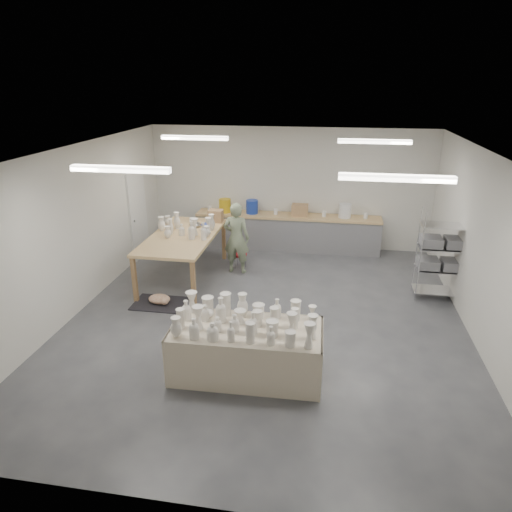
% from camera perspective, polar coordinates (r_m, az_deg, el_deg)
% --- Properties ---
extents(room, '(8.00, 8.02, 3.00)m').
position_cam_1_polar(room, '(7.70, 0.74, 6.09)').
color(room, '#424449').
rests_on(room, ground).
extents(back_counter, '(4.60, 0.60, 1.24)m').
position_cam_1_polar(back_counter, '(11.57, 3.87, 3.18)').
color(back_counter, tan).
rests_on(back_counter, ground).
extents(wire_shelf, '(0.88, 0.48, 1.80)m').
position_cam_1_polar(wire_shelf, '(9.48, 22.15, 0.21)').
color(wire_shelf, silver).
rests_on(wire_shelf, ground).
extents(drying_table, '(2.19, 1.08, 1.14)m').
position_cam_1_polar(drying_table, '(6.75, -1.27, -11.37)').
color(drying_table, olive).
rests_on(drying_table, ground).
extents(work_table, '(1.33, 2.64, 1.36)m').
position_cam_1_polar(work_table, '(9.87, -8.67, 2.80)').
color(work_table, tan).
rests_on(work_table, ground).
extents(rug, '(1.00, 0.70, 0.02)m').
position_cam_1_polar(rug, '(9.07, -11.95, -5.82)').
color(rug, black).
rests_on(rug, ground).
extents(cat, '(0.44, 0.33, 0.18)m').
position_cam_1_polar(cat, '(9.01, -11.91, -5.29)').
color(cat, white).
rests_on(cat, rug).
extents(potter, '(0.61, 0.42, 1.60)m').
position_cam_1_polar(potter, '(10.05, -2.46, 2.26)').
color(potter, gray).
rests_on(potter, ground).
extents(red_stool, '(0.36, 0.36, 0.34)m').
position_cam_1_polar(red_stool, '(10.47, -2.12, 0.15)').
color(red_stool, '#B1191E').
rests_on(red_stool, ground).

